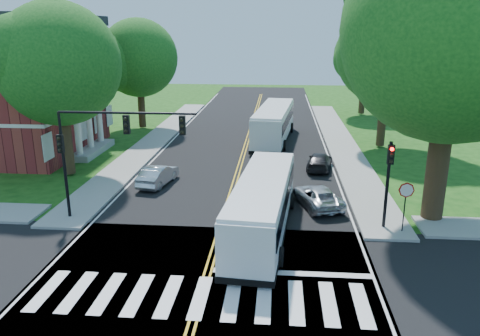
# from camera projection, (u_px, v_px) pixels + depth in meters

# --- Properties ---
(ground) EXTENTS (140.00, 140.00, 0.00)m
(ground) POSITION_uv_depth(u_px,v_px,m) (202.00, 290.00, 18.12)
(ground) COLOR #154411
(ground) RESTS_ON ground
(road) EXTENTS (14.00, 96.00, 0.01)m
(road) POSITION_uv_depth(u_px,v_px,m) (241.00, 163.00, 35.31)
(road) COLOR black
(road) RESTS_ON ground
(cross_road) EXTENTS (60.00, 12.00, 0.01)m
(cross_road) POSITION_uv_depth(u_px,v_px,m) (202.00, 290.00, 18.12)
(cross_road) COLOR black
(cross_road) RESTS_ON ground
(center_line) EXTENTS (0.36, 70.00, 0.01)m
(center_line) POSITION_uv_depth(u_px,v_px,m) (245.00, 150.00, 39.13)
(center_line) COLOR gold
(center_line) RESTS_ON road
(edge_line_w) EXTENTS (0.12, 70.00, 0.01)m
(edge_line_w) POSITION_uv_depth(u_px,v_px,m) (165.00, 148.00, 39.67)
(edge_line_w) COLOR silver
(edge_line_w) RESTS_ON road
(edge_line_e) EXTENTS (0.12, 70.00, 0.01)m
(edge_line_e) POSITION_uv_depth(u_px,v_px,m) (327.00, 151.00, 38.58)
(edge_line_e) COLOR silver
(edge_line_e) RESTS_ON road
(crosswalk) EXTENTS (12.60, 3.00, 0.01)m
(crosswalk) POSITION_uv_depth(u_px,v_px,m) (200.00, 297.00, 17.64)
(crosswalk) COLOR silver
(crosswalk) RESTS_ON road
(stop_bar) EXTENTS (6.60, 0.40, 0.01)m
(stop_bar) POSITION_uv_depth(u_px,v_px,m) (292.00, 273.00, 19.37)
(stop_bar) COLOR silver
(stop_bar) RESTS_ON road
(sidewalk_nw) EXTENTS (2.60, 40.00, 0.15)m
(sidewalk_nw) POSITION_uv_depth(u_px,v_px,m) (156.00, 139.00, 42.64)
(sidewalk_nw) COLOR gray
(sidewalk_nw) RESTS_ON ground
(sidewalk_ne) EXTENTS (2.60, 40.00, 0.15)m
(sidewalk_ne) POSITION_uv_depth(u_px,v_px,m) (341.00, 143.00, 41.31)
(sidewalk_ne) COLOR gray
(sidewalk_ne) RESTS_ON ground
(tree_ne_big) EXTENTS (10.80, 10.80, 14.91)m
(tree_ne_big) POSITION_uv_depth(u_px,v_px,m) (454.00, 31.00, 22.13)
(tree_ne_big) COLOR black
(tree_ne_big) RESTS_ON ground
(tree_west_near) EXTENTS (8.00, 8.00, 11.40)m
(tree_west_near) POSITION_uv_depth(u_px,v_px,m) (59.00, 64.00, 30.26)
(tree_west_near) COLOR black
(tree_west_near) RESTS_ON ground
(tree_west_far) EXTENTS (7.60, 7.60, 10.67)m
(tree_west_far) POSITION_uv_depth(u_px,v_px,m) (139.00, 58.00, 45.65)
(tree_west_far) COLOR black
(tree_west_far) RESTS_ON ground
(tree_east_mid) EXTENTS (8.40, 8.40, 11.93)m
(tree_east_mid) POSITION_uv_depth(u_px,v_px,m) (388.00, 53.00, 37.88)
(tree_east_mid) COLOR black
(tree_east_mid) RESTS_ON ground
(tree_east_far) EXTENTS (7.20, 7.20, 10.34)m
(tree_east_far) POSITION_uv_depth(u_px,v_px,m) (365.00, 55.00, 53.36)
(tree_east_far) COLOR black
(tree_east_far) RESTS_ON ground
(signal_nw) EXTENTS (7.15, 0.46, 5.66)m
(signal_nw) POSITION_uv_depth(u_px,v_px,m) (106.00, 140.00, 23.48)
(signal_nw) COLOR black
(signal_nw) RESTS_ON ground
(signal_ne) EXTENTS (0.30, 0.46, 4.40)m
(signal_ne) POSITION_uv_depth(u_px,v_px,m) (389.00, 174.00, 22.77)
(signal_ne) COLOR black
(signal_ne) RESTS_ON ground
(stop_sign) EXTENTS (0.76, 0.08, 2.53)m
(stop_sign) POSITION_uv_depth(u_px,v_px,m) (406.00, 195.00, 22.53)
(stop_sign) COLOR black
(stop_sign) RESTS_ON ground
(bus_lead) EXTENTS (3.33, 10.98, 2.79)m
(bus_lead) POSITION_uv_depth(u_px,v_px,m) (262.00, 205.00, 22.82)
(bus_lead) COLOR silver
(bus_lead) RESTS_ON road
(bus_follow) EXTENTS (3.77, 12.03, 3.06)m
(bus_follow) POSITION_uv_depth(u_px,v_px,m) (274.00, 123.00, 41.88)
(bus_follow) COLOR silver
(bus_follow) RESTS_ON road
(hatchback) EXTENTS (2.03, 4.08, 1.29)m
(hatchback) POSITION_uv_depth(u_px,v_px,m) (158.00, 175.00, 30.21)
(hatchback) COLOR #B8BBBF
(hatchback) RESTS_ON road
(suv) EXTENTS (3.09, 4.58, 1.17)m
(suv) POSITION_uv_depth(u_px,v_px,m) (318.00, 196.00, 26.57)
(suv) COLOR silver
(suv) RESTS_ON road
(dark_sedan) EXTENTS (2.25, 4.19, 1.15)m
(dark_sedan) POSITION_uv_depth(u_px,v_px,m) (320.00, 161.00, 33.63)
(dark_sedan) COLOR black
(dark_sedan) RESTS_ON road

